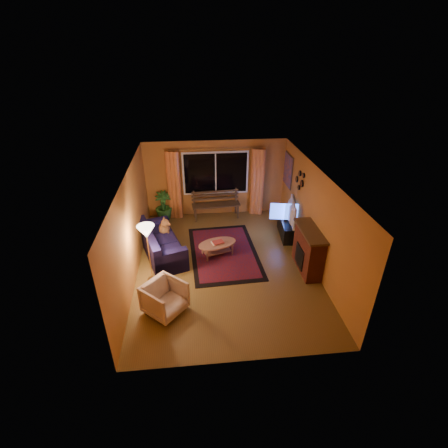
{
  "coord_description": "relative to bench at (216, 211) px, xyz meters",
  "views": [
    {
      "loc": [
        -0.73,
        -6.91,
        5.07
      ],
      "look_at": [
        0.0,
        0.3,
        1.05
      ],
      "focal_mm": 26.0,
      "sensor_mm": 36.0,
      "label": 1
    }
  ],
  "objects": [
    {
      "name": "floor_lamp",
      "position": [
        -1.82,
        -3.14,
        0.53
      ],
      "size": [
        0.26,
        0.26,
        1.53
      ],
      "primitive_type": "cylinder",
      "rotation": [
        0.0,
        0.0,
        -0.01
      ],
      "color": "#BF8C3F",
      "rests_on": "ground"
    },
    {
      "name": "coffee_table",
      "position": [
        -0.14,
        -2.21,
        -0.04
      ],
      "size": [
        1.33,
        1.33,
        0.38
      ],
      "primitive_type": "cylinder",
      "rotation": [
        0.0,
        0.0,
        0.31
      ],
      "color": "#A56E59",
      "rests_on": "ground"
    },
    {
      "name": "armchair",
      "position": [
        -1.43,
        -4.24,
        0.16
      ],
      "size": [
        1.05,
        1.05,
        0.79
      ],
      "primitive_type": "imported",
      "rotation": [
        0.0,
        0.0,
        0.84
      ],
      "color": "beige",
      "rests_on": "ground"
    },
    {
      "name": "wall_right",
      "position": [
        2.28,
        -2.67,
        1.02
      ],
      "size": [
        0.02,
        6.0,
        2.5
      ],
      "primitive_type": "cube",
      "color": "#C17932",
      "rests_on": "ground"
    },
    {
      "name": "curtain_right",
      "position": [
        1.37,
        0.21,
        0.89
      ],
      "size": [
        0.36,
        0.36,
        2.24
      ],
      "primitive_type": "cylinder",
      "color": "orange",
      "rests_on": "ground"
    },
    {
      "name": "rug",
      "position": [
        0.04,
        -2.1,
        -0.22
      ],
      "size": [
        1.95,
        2.94,
        0.02
      ],
      "primitive_type": "cube",
      "rotation": [
        0.0,
        0.0,
        0.05
      ],
      "color": "maroon",
      "rests_on": "ground"
    },
    {
      "name": "curtain_left",
      "position": [
        -1.33,
        0.21,
        0.89
      ],
      "size": [
        0.36,
        0.36,
        2.24
      ],
      "primitive_type": "cylinder",
      "color": "orange",
      "rests_on": "ground"
    },
    {
      "name": "bench",
      "position": [
        0.0,
        0.0,
        0.0
      ],
      "size": [
        1.59,
        0.58,
        0.47
      ],
      "primitive_type": "cube",
      "rotation": [
        0.0,
        0.0,
        0.08
      ],
      "color": "#3F2D1B",
      "rests_on": "ground"
    },
    {
      "name": "potted_plant",
      "position": [
        -1.71,
        0.08,
        0.24
      ],
      "size": [
        0.62,
        0.62,
        0.95
      ],
      "primitive_type": "imported",
      "rotation": [
        0.0,
        0.0,
        0.19
      ],
      "color": "#235B1E",
      "rests_on": "ground"
    },
    {
      "name": "ceiling",
      "position": [
        0.02,
        -2.67,
        2.28
      ],
      "size": [
        4.5,
        6.0,
        0.02
      ],
      "primitive_type": "cube",
      "color": "white",
      "rests_on": "ground"
    },
    {
      "name": "tv_console",
      "position": [
        2.02,
        -1.38,
        0.01
      ],
      "size": [
        0.49,
        1.2,
        0.49
      ],
      "primitive_type": "cube",
      "rotation": [
        0.0,
        0.0,
        -0.09
      ],
      "color": "black",
      "rests_on": "ground"
    },
    {
      "name": "window",
      "position": [
        0.02,
        0.27,
        1.22
      ],
      "size": [
        2.0,
        0.02,
        1.3
      ],
      "primitive_type": "cube",
      "color": "black",
      "rests_on": "wall_back"
    },
    {
      "name": "television",
      "position": [
        2.02,
        -1.38,
        0.58
      ],
      "size": [
        0.35,
        1.13,
        0.64
      ],
      "primitive_type": "imported",
      "rotation": [
        0.0,
        0.0,
        1.38
      ],
      "color": "black",
      "rests_on": "tv_console"
    },
    {
      "name": "wall_left",
      "position": [
        -2.24,
        -2.67,
        1.02
      ],
      "size": [
        0.02,
        6.0,
        2.5
      ],
      "primitive_type": "cube",
      "color": "#C17932",
      "rests_on": "ground"
    },
    {
      "name": "floor",
      "position": [
        0.02,
        -2.67,
        -0.24
      ],
      "size": [
        4.5,
        6.0,
        0.02
      ],
      "primitive_type": "cube",
      "color": "brown",
      "rests_on": "ground"
    },
    {
      "name": "sofa",
      "position": [
        -1.63,
        -2.04,
        0.17
      ],
      "size": [
        1.44,
        2.18,
        0.81
      ],
      "primitive_type": "cube",
      "rotation": [
        0.0,
        0.0,
        0.31
      ],
      "color": "#130E36",
      "rests_on": "ground"
    },
    {
      "name": "fireplace",
      "position": [
        2.07,
        -3.07,
        0.32
      ],
      "size": [
        0.4,
        1.2,
        1.1
      ],
      "primitive_type": "cube",
      "color": "maroon",
      "rests_on": "ground"
    },
    {
      "name": "mirror_cluster",
      "position": [
        2.23,
        -1.37,
        1.57
      ],
      "size": [
        0.06,
        0.6,
        0.56
      ],
      "primitive_type": null,
      "color": "black",
      "rests_on": "wall_right"
    },
    {
      "name": "painting",
      "position": [
        2.24,
        -0.22,
        1.42
      ],
      "size": [
        0.04,
        0.76,
        0.96
      ],
      "primitive_type": "cube",
      "color": "#CA5A26",
      "rests_on": "wall_right"
    },
    {
      "name": "wall_back",
      "position": [
        0.02,
        0.34,
        1.02
      ],
      "size": [
        4.5,
        0.02,
        2.5
      ],
      "primitive_type": "cube",
      "color": "#C17932",
      "rests_on": "ground"
    },
    {
      "name": "curtain_rod",
      "position": [
        0.02,
        0.23,
        2.02
      ],
      "size": [
        3.2,
        0.03,
        0.03
      ],
      "primitive_type": "cylinder",
      "rotation": [
        0.0,
        1.57,
        0.0
      ],
      "color": "#BF8C3F",
      "rests_on": "wall_back"
    },
    {
      "name": "dog",
      "position": [
        -1.58,
        -1.59,
        0.38
      ],
      "size": [
        0.32,
        0.42,
        0.43
      ],
      "primitive_type": null,
      "rotation": [
        0.0,
        0.0,
        0.09
      ],
      "color": "#9E6539",
      "rests_on": "sofa"
    }
  ]
}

